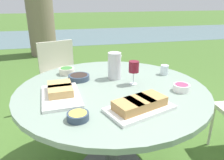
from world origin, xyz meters
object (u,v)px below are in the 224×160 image
(water_pitcher, at_px, (115,66))
(wine_glass, at_px, (134,68))
(dining_table, at_px, (112,100))
(chair_near_right, at_px, (60,72))
(handbag, at_px, (174,102))

(water_pitcher, distance_m, wine_glass, 0.19)
(dining_table, distance_m, chair_near_right, 1.24)
(chair_near_right, bearing_deg, handbag, -13.31)
(water_pitcher, bearing_deg, dining_table, -108.78)
(dining_table, distance_m, handbag, 1.42)
(chair_near_right, relative_size, handbag, 2.42)
(dining_table, relative_size, chair_near_right, 1.57)
(water_pitcher, relative_size, handbag, 0.59)
(chair_near_right, height_order, wine_glass, wine_glass)
(handbag, bearing_deg, water_pitcher, -145.61)
(chair_near_right, bearing_deg, dining_table, -71.61)
(dining_table, xyz_separation_m, water_pitcher, (0.06, 0.19, 0.21))
(dining_table, bearing_deg, water_pitcher, 71.22)
(dining_table, xyz_separation_m, chair_near_right, (-0.39, 1.17, -0.13))
(dining_table, bearing_deg, handbag, 39.55)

